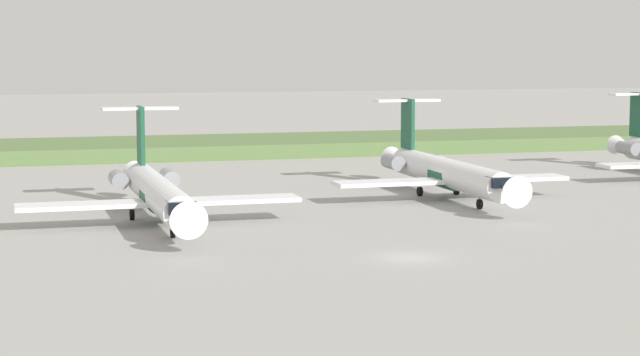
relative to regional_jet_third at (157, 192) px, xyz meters
The scene contains 4 objects.
ground_plane 17.40m from the regional_jet_third, 33.34° to the left, with size 500.00×500.00×0.00m, color #9E9B96.
grass_berm 59.88m from the regional_jet_third, 76.10° to the left, with size 320.00×20.00×1.88m, color #597542.
regional_jet_third is the anchor object (origin of this frame).
regional_jet_fourth 29.54m from the regional_jet_third, 15.15° to the left, with size 22.81×31.00×9.00m.
Camera 1 is at (-27.10, -72.26, 14.39)m, focal length 64.12 mm.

